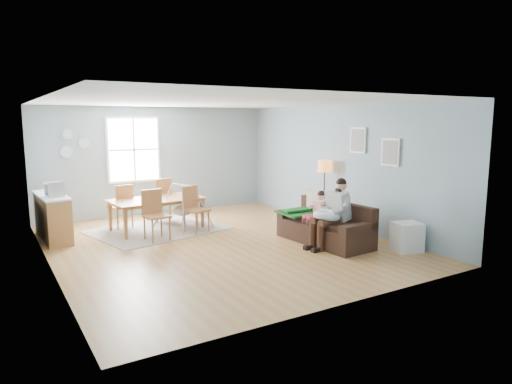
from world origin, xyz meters
TOP-DOWN VIEW (x-y plane):
  - room at (0.00, 0.00)m, footprint 8.40×9.40m
  - window at (-0.60, 3.46)m, footprint 1.32×0.08m
  - pictures at (2.97, -1.05)m, footprint 0.05×1.34m
  - wall_plates at (-2.00, 3.47)m, footprint 0.67×0.02m
  - sofa at (1.83, -1.01)m, footprint 0.96×2.00m
  - green_throw at (1.71, -0.37)m, footprint 0.90×0.73m
  - beige_pillow at (2.00, -0.49)m, footprint 0.20×0.48m
  - father at (1.73, -1.29)m, footprint 0.94×0.45m
  - nursing_pillow at (1.58, -1.30)m, footprint 0.56×0.55m
  - infant at (1.57, -1.27)m, footprint 0.22×0.34m
  - toddler at (1.75, -0.83)m, footprint 0.52×0.27m
  - floor_lamp at (2.77, 0.22)m, footprint 0.30×0.30m
  - storage_cube at (2.69, -2.23)m, footprint 0.57×0.53m
  - rug at (-0.64, 1.69)m, footprint 3.07×2.59m
  - dining_table at (-0.64, 1.69)m, footprint 2.05×1.27m
  - chair_sw at (-0.96, 0.94)m, footprint 0.50×0.50m
  - chair_se at (-0.03, 1.15)m, footprint 0.56×0.56m
  - chair_nw at (-1.25, 2.23)m, footprint 0.55×0.55m
  - chair_ne at (-0.30, 2.44)m, footprint 0.59×0.59m
  - counter at (-2.70, 2.03)m, footprint 0.56×1.65m
  - monitor at (-2.67, 1.72)m, footprint 0.35×0.33m
  - baby_swing at (-0.15, 1.46)m, footprint 1.27×1.28m

SIDE VIEW (x-z plane):
  - rug at x=-0.64m, z-range 0.00..0.01m
  - storage_cube at x=2.69m, z-range 0.00..0.53m
  - sofa at x=1.83m, z-range -0.12..0.67m
  - dining_table at x=-0.64m, z-range 0.00..0.69m
  - baby_swing at x=-0.15m, z-range -0.05..0.93m
  - counter at x=-2.70m, z-range 0.01..0.91m
  - green_throw at x=1.71m, z-range 0.48..0.52m
  - chair_nw at x=-1.25m, z-range 0.07..1.05m
  - chair_se at x=-0.03m, z-range 0.07..1.05m
  - chair_sw at x=-0.96m, z-range 0.08..1.08m
  - chair_ne at x=-0.30m, z-range 0.08..1.11m
  - nursing_pillow at x=1.58m, z-range 0.51..0.71m
  - toddler at x=1.75m, z-range 0.27..1.07m
  - infant at x=1.57m, z-range 0.62..0.75m
  - father at x=1.73m, z-range 0.04..1.33m
  - beige_pillow at x=2.00m, z-range 0.48..0.95m
  - monitor at x=-2.67m, z-range 0.91..1.19m
  - floor_lamp at x=2.77m, z-range 0.48..1.96m
  - window at x=-0.60m, z-range 0.84..2.46m
  - wall_plates at x=-2.00m, z-range 1.50..2.16m
  - pictures at x=2.97m, z-range 1.48..2.22m
  - room at x=0.00m, z-range 0.47..4.37m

